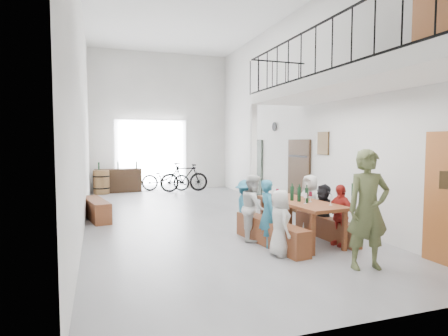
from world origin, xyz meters
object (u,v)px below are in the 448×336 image
object	(u,v)px
bicycle_near	(166,178)
oak_barrel	(101,182)
bench_inner	(270,233)
serving_counter	(118,181)
host_standing	(368,209)
side_bench	(96,209)
tasting_table	(300,205)

from	to	relation	value
bicycle_near	oak_barrel	bearing A→B (deg)	109.99
bench_inner	bicycle_near	world-z (taller)	bicycle_near
serving_counter	host_standing	xyz separation A→B (m)	(3.15, -10.22, 0.46)
serving_counter	oak_barrel	bearing A→B (deg)	-164.92
oak_barrel	host_standing	world-z (taller)	host_standing
side_bench	bicycle_near	world-z (taller)	bicycle_near
tasting_table	oak_barrel	bearing A→B (deg)	108.80
tasting_table	serving_counter	size ratio (longest dim) A/B	1.21
side_bench	serving_counter	world-z (taller)	serving_counter
tasting_table	side_bench	distance (m)	5.15
oak_barrel	bicycle_near	size ratio (longest dim) A/B	0.47
oak_barrel	host_standing	distance (m)	10.67
bench_inner	bicycle_near	xyz separation A→B (m)	(-0.50, 8.43, 0.26)
bicycle_near	tasting_table	bearing A→B (deg)	-154.59
side_bench	host_standing	size ratio (longest dim) A/B	0.96
bench_inner	oak_barrel	size ratio (longest dim) A/B	2.32
bench_inner	bicycle_near	bearing A→B (deg)	85.93
tasting_table	bench_inner	xyz separation A→B (m)	(-0.68, -0.08, -0.47)
oak_barrel	bench_inner	bearing A→B (deg)	-70.64
oak_barrel	serving_counter	bearing A→B (deg)	22.13
tasting_table	bicycle_near	world-z (taller)	bicycle_near
host_standing	bicycle_near	bearing A→B (deg)	108.77
serving_counter	host_standing	bearing A→B (deg)	-79.91
side_bench	host_standing	distance (m)	6.56
side_bench	oak_barrel	bearing A→B (deg)	87.96
side_bench	oak_barrel	distance (m)	4.77
tasting_table	host_standing	size ratio (longest dim) A/B	1.13
bench_inner	tasting_table	bearing A→B (deg)	-0.85
tasting_table	side_bench	world-z (taller)	tasting_table
side_bench	oak_barrel	xyz separation A→B (m)	(0.17, 4.77, 0.19)
host_standing	bicycle_near	world-z (taller)	host_standing
oak_barrel	serving_counter	size ratio (longest dim) A/B	0.52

